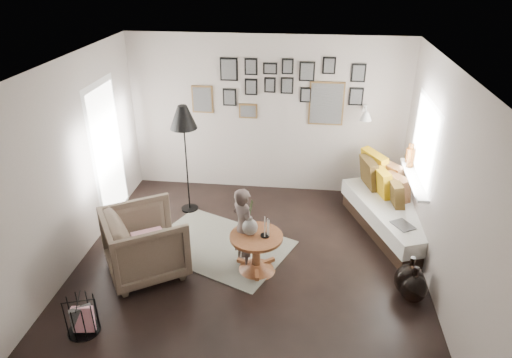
# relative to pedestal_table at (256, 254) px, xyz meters

# --- Properties ---
(ground) EXTENTS (4.80, 4.80, 0.00)m
(ground) POSITION_rel_pedestal_table_xyz_m (-0.10, -0.07, -0.24)
(ground) COLOR black
(ground) RESTS_ON ground
(wall_back) EXTENTS (4.50, 0.00, 4.50)m
(wall_back) POSITION_rel_pedestal_table_xyz_m (-0.10, 2.33, 1.06)
(wall_back) COLOR #A49890
(wall_back) RESTS_ON ground
(wall_front) EXTENTS (4.50, 0.00, 4.50)m
(wall_front) POSITION_rel_pedestal_table_xyz_m (-0.10, -2.47, 1.06)
(wall_front) COLOR #A49890
(wall_front) RESTS_ON ground
(wall_left) EXTENTS (0.00, 4.80, 4.80)m
(wall_left) POSITION_rel_pedestal_table_xyz_m (-2.35, -0.07, 1.06)
(wall_left) COLOR #A49890
(wall_left) RESTS_ON ground
(wall_right) EXTENTS (0.00, 4.80, 4.80)m
(wall_right) POSITION_rel_pedestal_table_xyz_m (2.15, -0.07, 1.06)
(wall_right) COLOR #A49890
(wall_right) RESTS_ON ground
(ceiling) EXTENTS (4.80, 4.80, 0.00)m
(ceiling) POSITION_rel_pedestal_table_xyz_m (-0.10, -0.07, 2.36)
(ceiling) COLOR white
(ceiling) RESTS_ON wall_back
(door_left) EXTENTS (0.00, 2.14, 2.14)m
(door_left) POSITION_rel_pedestal_table_xyz_m (-2.34, 1.13, 0.81)
(door_left) COLOR white
(door_left) RESTS_ON wall_left
(window_right) EXTENTS (0.15, 1.32, 1.30)m
(window_right) POSITION_rel_pedestal_table_xyz_m (2.07, 1.27, 0.69)
(window_right) COLOR white
(window_right) RESTS_ON wall_right
(gallery_wall) EXTENTS (2.74, 0.03, 1.08)m
(gallery_wall) POSITION_rel_pedestal_table_xyz_m (0.18, 2.31, 1.50)
(gallery_wall) COLOR brown
(gallery_wall) RESTS_ON wall_back
(wall_sconce) EXTENTS (0.18, 0.36, 0.16)m
(wall_sconce) POSITION_rel_pedestal_table_xyz_m (1.45, 2.07, 1.22)
(wall_sconce) COLOR white
(wall_sconce) RESTS_ON wall_back
(rug) EXTENTS (2.22, 1.93, 0.01)m
(rug) POSITION_rel_pedestal_table_xyz_m (-0.58, 0.46, -0.24)
(rug) COLOR #B3B29D
(rug) RESTS_ON ground
(pedestal_table) EXTENTS (0.67, 0.67, 0.53)m
(pedestal_table) POSITION_rel_pedestal_table_xyz_m (0.00, 0.00, 0.00)
(pedestal_table) COLOR brown
(pedestal_table) RESTS_ON ground
(vase) EXTENTS (0.19, 0.19, 0.48)m
(vase) POSITION_rel_pedestal_table_xyz_m (-0.08, 0.02, 0.43)
(vase) COLOR black
(vase) RESTS_ON pedestal_table
(candles) EXTENTS (0.12, 0.12, 0.25)m
(candles) POSITION_rel_pedestal_table_xyz_m (0.11, -0.00, 0.40)
(candles) COLOR black
(candles) RESTS_ON pedestal_table
(daybed) EXTENTS (1.46, 2.10, 0.95)m
(daybed) POSITION_rel_pedestal_table_xyz_m (1.90, 1.24, 0.06)
(daybed) COLOR black
(daybed) RESTS_ON ground
(magazine_on_daybed) EXTENTS (0.33, 0.36, 0.02)m
(magazine_on_daybed) POSITION_rel_pedestal_table_xyz_m (1.90, 0.59, 0.20)
(magazine_on_daybed) COLOR black
(magazine_on_daybed) RESTS_ON daybed
(armchair) EXTENTS (1.29, 1.28, 0.86)m
(armchair) POSITION_rel_pedestal_table_xyz_m (-1.38, -0.18, 0.19)
(armchair) COLOR brown
(armchair) RESTS_ON ground
(armchair_cushion) EXTENTS (0.54, 0.54, 0.18)m
(armchair_cushion) POSITION_rel_pedestal_table_xyz_m (-1.35, -0.13, 0.24)
(armchair_cushion) COLOR white
(armchair_cushion) RESTS_ON armchair
(floor_lamp) EXTENTS (0.40, 0.40, 1.72)m
(floor_lamp) POSITION_rel_pedestal_table_xyz_m (-1.24, 1.41, 1.24)
(floor_lamp) COLOR black
(floor_lamp) RESTS_ON ground
(magazine_basket) EXTENTS (0.42, 0.42, 0.41)m
(magazine_basket) POSITION_rel_pedestal_table_xyz_m (-1.74, -1.28, -0.04)
(magazine_basket) COLOR black
(magazine_basket) RESTS_ON ground
(demijohn_large) EXTENTS (0.35, 0.35, 0.53)m
(demijohn_large) POSITION_rel_pedestal_table_xyz_m (1.86, -0.24, -0.04)
(demijohn_large) COLOR black
(demijohn_large) RESTS_ON ground
(demijohn_small) EXTENTS (0.31, 0.31, 0.48)m
(demijohn_small) POSITION_rel_pedestal_table_xyz_m (1.90, -0.36, -0.06)
(demijohn_small) COLOR black
(demijohn_small) RESTS_ON ground
(child) EXTENTS (0.47, 0.48, 1.12)m
(child) POSITION_rel_pedestal_table_xyz_m (-0.17, 0.11, 0.32)
(child) COLOR #524441
(child) RESTS_ON ground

